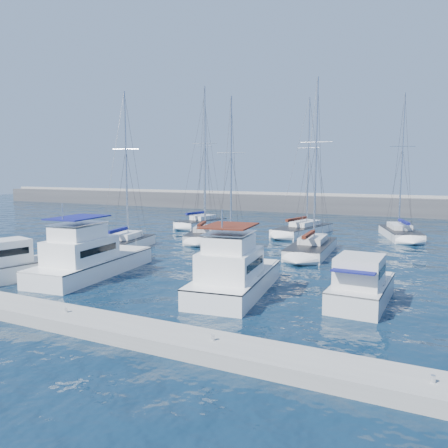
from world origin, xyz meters
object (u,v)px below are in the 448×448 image
at_px(motor_yacht_port_inner, 89,260).
at_px(sailboat_mid_d, 312,248).
at_px(motor_yacht_stbd_outer, 361,287).
at_px(sailboat_back_b, 303,230).
at_px(sailboat_mid_c, 229,246).
at_px(motor_yacht_port_outer, 13,266).
at_px(sailboat_mid_a, 125,243).
at_px(motor_yacht_stbd_inner, 234,275).
at_px(sailboat_mid_b, 204,235).
at_px(sailboat_back_a, 201,223).
at_px(sailboat_back_c, 400,233).

bearing_deg(motor_yacht_port_inner, sailboat_mid_d, 45.58).
height_order(motor_yacht_stbd_outer, sailboat_back_b, sailboat_back_b).
xyz_separation_m(sailboat_mid_c, sailboat_back_b, (2.83, 14.16, -0.00)).
relative_size(motor_yacht_port_outer, sailboat_mid_a, 0.46).
bearing_deg(sailboat_mid_a, motor_yacht_stbd_inner, -41.15).
xyz_separation_m(motor_yacht_stbd_inner, sailboat_mid_b, (-11.47, 17.14, -0.58)).
bearing_deg(motor_yacht_port_outer, motor_yacht_stbd_outer, 26.43).
xyz_separation_m(motor_yacht_stbd_outer, sailboat_mid_c, (-13.30, 10.94, -0.42)).
relative_size(sailboat_mid_a, sailboat_back_b, 0.93).
relative_size(sailboat_mid_b, sailboat_back_a, 0.97).
distance_m(motor_yacht_port_inner, sailboat_back_c, 34.15).
relative_size(motor_yacht_stbd_outer, sailboat_mid_a, 0.42).
distance_m(sailboat_mid_b, sailboat_back_c, 21.82).
xyz_separation_m(sailboat_mid_d, sailboat_back_a, (-18.19, 12.26, 0.04)).
relative_size(motor_yacht_port_inner, sailboat_mid_a, 0.72).
xyz_separation_m(motor_yacht_port_inner, sailboat_back_c, (18.33, 28.81, -0.60)).
relative_size(motor_yacht_stbd_inner, sailboat_mid_b, 0.58).
height_order(sailboat_mid_a, sailboat_mid_d, sailboat_mid_d).
xyz_separation_m(sailboat_mid_b, sailboat_back_b, (8.17, 9.22, -0.04)).
xyz_separation_m(motor_yacht_port_inner, sailboat_back_b, (7.85, 26.71, -0.61)).
xyz_separation_m(sailboat_back_b, sailboat_back_c, (10.48, 2.10, 0.01)).
distance_m(motor_yacht_port_outer, motor_yacht_port_inner, 4.98).
relative_size(sailboat_mid_c, sailboat_back_c, 0.89).
bearing_deg(sailboat_back_b, sailboat_mid_b, -119.65).
height_order(sailboat_mid_d, sailboat_back_b, sailboat_back_b).
bearing_deg(sailboat_back_c, sailboat_back_a, 166.28).
bearing_deg(sailboat_back_a, motor_yacht_port_inner, -67.50).
bearing_deg(sailboat_back_b, motor_yacht_port_inner, -94.48).
distance_m(motor_yacht_stbd_outer, sailboat_mid_d, 14.92).
distance_m(motor_yacht_stbd_inner, motor_yacht_stbd_outer, 7.29).
bearing_deg(sailboat_mid_c, sailboat_mid_d, 5.43).
bearing_deg(sailboat_back_c, motor_yacht_stbd_outer, -107.08).
relative_size(sailboat_mid_b, sailboat_mid_d, 1.04).
height_order(sailboat_mid_d, sailboat_back_c, sailboat_back_c).
height_order(motor_yacht_stbd_inner, sailboat_mid_b, sailboat_mid_b).
xyz_separation_m(motor_yacht_port_outer, sailboat_mid_c, (8.91, 15.66, -0.42)).
relative_size(motor_yacht_port_outer, sailboat_back_a, 0.40).
distance_m(sailboat_back_b, sailboat_back_c, 10.69).
height_order(motor_yacht_stbd_inner, motor_yacht_stbd_outer, motor_yacht_stbd_inner).
height_order(motor_yacht_port_outer, sailboat_back_a, sailboat_back_a).
bearing_deg(motor_yacht_stbd_outer, sailboat_mid_d, 116.73).
relative_size(sailboat_mid_d, sailboat_back_a, 0.93).
xyz_separation_m(motor_yacht_stbd_inner, motor_yacht_stbd_outer, (7.18, 1.27, -0.19)).
xyz_separation_m(sailboat_mid_a, sailboat_back_b, (12.55, 17.00, -0.01)).
distance_m(motor_yacht_stbd_outer, sailboat_mid_b, 24.49).
bearing_deg(sailboat_mid_a, motor_yacht_port_inner, -74.74).
relative_size(motor_yacht_port_outer, sailboat_back_b, 0.43).
relative_size(sailboat_mid_a, sailboat_mid_c, 1.05).
height_order(motor_yacht_stbd_outer, sailboat_back_c, sailboat_back_c).
height_order(sailboat_back_a, sailboat_back_b, sailboat_back_a).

